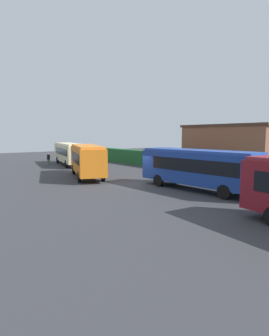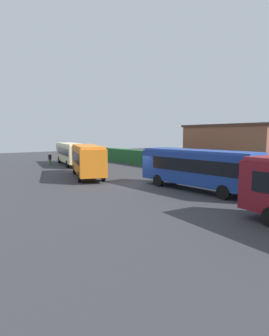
{
  "view_description": "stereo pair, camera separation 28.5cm",
  "coord_description": "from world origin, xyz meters",
  "px_view_note": "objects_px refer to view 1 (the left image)",
  "views": [
    {
      "loc": [
        19.59,
        -14.94,
        4.38
      ],
      "look_at": [
        -0.66,
        0.26,
        1.34
      ],
      "focal_mm": 30.15,
      "sensor_mm": 36.0,
      "label": 1
    },
    {
      "loc": [
        19.76,
        -14.71,
        4.38
      ],
      "look_at": [
        -0.66,
        0.26,
        1.34
      ],
      "focal_mm": 30.15,
      "sensor_mm": 36.0,
      "label": 2
    }
  ],
  "objects_px": {
    "person_center": "(85,156)",
    "traffic_cone": "(185,172)",
    "bus_orange": "(87,159)",
    "bus_blue": "(197,167)",
    "bus_cream": "(70,153)",
    "person_left": "(48,159)"
  },
  "relations": [
    {
      "from": "bus_blue",
      "to": "person_center",
      "type": "distance_m",
      "value": 25.03
    },
    {
      "from": "bus_cream",
      "to": "bus_orange",
      "type": "distance_m",
      "value": 12.35
    },
    {
      "from": "person_center",
      "to": "traffic_cone",
      "type": "xyz_separation_m",
      "value": [
        18.65,
        2.32,
        -0.68
      ]
    },
    {
      "from": "bus_blue",
      "to": "person_center",
      "type": "xyz_separation_m",
      "value": [
        -24.84,
        2.93,
        -0.86
      ]
    },
    {
      "from": "bus_orange",
      "to": "traffic_cone",
      "type": "xyz_separation_m",
      "value": [
        5.03,
        9.02,
        -1.57
      ]
    },
    {
      "from": "bus_blue",
      "to": "person_left",
      "type": "relative_size",
      "value": 6.22
    },
    {
      "from": "person_left",
      "to": "traffic_cone",
      "type": "relative_size",
      "value": 2.76
    },
    {
      "from": "bus_blue",
      "to": "traffic_cone",
      "type": "bearing_deg",
      "value": -43.78
    },
    {
      "from": "bus_blue",
      "to": "person_center",
      "type": "relative_size",
      "value": 5.6
    },
    {
      "from": "person_left",
      "to": "bus_blue",
      "type": "bearing_deg",
      "value": -23.52
    },
    {
      "from": "bus_orange",
      "to": "person_center",
      "type": "height_order",
      "value": "bus_orange"
    },
    {
      "from": "person_left",
      "to": "traffic_cone",
      "type": "bearing_deg",
      "value": -6.97
    },
    {
      "from": "bus_orange",
      "to": "bus_blue",
      "type": "distance_m",
      "value": 11.84
    },
    {
      "from": "bus_blue",
      "to": "person_left",
      "type": "height_order",
      "value": "bus_blue"
    },
    {
      "from": "bus_blue",
      "to": "person_left",
      "type": "bearing_deg",
      "value": 2.59
    },
    {
      "from": "bus_orange",
      "to": "traffic_cone",
      "type": "distance_m",
      "value": 10.45
    },
    {
      "from": "bus_orange",
      "to": "person_left",
      "type": "height_order",
      "value": "bus_orange"
    },
    {
      "from": "traffic_cone",
      "to": "person_center",
      "type": "bearing_deg",
      "value": -172.91
    },
    {
      "from": "bus_cream",
      "to": "bus_blue",
      "type": "height_order",
      "value": "bus_blue"
    },
    {
      "from": "traffic_cone",
      "to": "bus_blue",
      "type": "bearing_deg",
      "value": -40.28
    },
    {
      "from": "bus_cream",
      "to": "bus_orange",
      "type": "bearing_deg",
      "value": 176.11
    },
    {
      "from": "bus_orange",
      "to": "person_center",
      "type": "xyz_separation_m",
      "value": [
        -13.61,
        6.7,
        -0.89
      ]
    }
  ]
}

